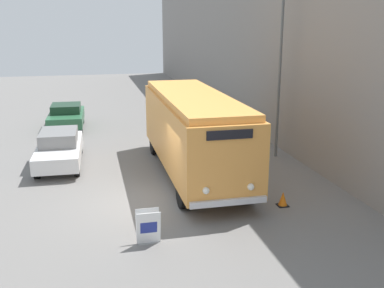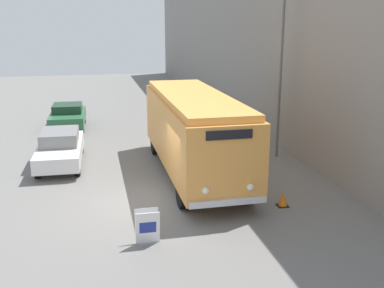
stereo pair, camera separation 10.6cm
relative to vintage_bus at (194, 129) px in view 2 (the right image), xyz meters
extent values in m
plane|color=slate|center=(-2.39, -2.53, -1.87)|extent=(80.00, 80.00, 0.00)
cube|color=gray|center=(5.16, 7.47, 2.48)|extent=(0.30, 60.00, 8.71)
cylinder|color=black|center=(-1.14, -3.26, -1.32)|extent=(0.28, 1.10, 1.10)
cylinder|color=black|center=(1.14, -3.26, -1.32)|extent=(0.28, 1.10, 1.10)
cylinder|color=black|center=(-1.14, 3.27, -1.32)|extent=(0.28, 1.10, 1.10)
cylinder|color=black|center=(1.14, 3.27, -1.32)|extent=(0.28, 1.10, 1.10)
cube|color=#EF9E47|center=(0.00, 0.01, -0.08)|extent=(2.59, 9.32, 2.49)
cube|color=#FEA74B|center=(0.00, 0.01, 1.29)|extent=(2.38, 8.95, 0.24)
cube|color=silver|center=(0.00, -4.72, -1.20)|extent=(2.46, 0.12, 0.20)
sphere|color=white|center=(-0.71, -4.69, -0.77)|extent=(0.22, 0.22, 0.22)
sphere|color=white|center=(0.71, -4.69, -0.77)|extent=(0.22, 0.22, 0.22)
cube|color=black|center=(0.00, -4.68, 0.92)|extent=(1.43, 0.06, 0.28)
cube|color=gray|center=(-2.58, -5.49, -1.87)|extent=(0.60, 0.21, 0.01)
cube|color=white|center=(-2.58, -5.57, -1.39)|extent=(0.67, 0.20, 0.98)
cube|color=white|center=(-2.58, -5.40, -1.39)|extent=(0.67, 0.20, 0.98)
cube|color=navy|center=(-2.58, -5.59, -1.36)|extent=(0.47, 0.07, 0.34)
cylinder|color=#595E60|center=(4.27, 1.59, 1.88)|extent=(0.12, 0.12, 7.50)
cylinder|color=black|center=(-6.17, 0.86, -1.56)|extent=(0.22, 0.63, 0.63)
cylinder|color=black|center=(-4.63, 0.82, -1.56)|extent=(0.22, 0.63, 0.63)
cylinder|color=black|center=(-6.08, 4.20, -1.56)|extent=(0.22, 0.63, 0.63)
cylinder|color=black|center=(-4.55, 4.16, -1.56)|extent=(0.22, 0.63, 0.63)
cube|color=silver|center=(-5.36, 2.51, -1.26)|extent=(1.92, 4.79, 0.61)
cube|color=gray|center=(-5.35, 2.63, -0.67)|extent=(1.58, 2.17, 0.56)
cylinder|color=black|center=(-6.18, 8.30, -1.55)|extent=(0.22, 0.65, 0.65)
cylinder|color=black|center=(-4.55, 8.25, -1.55)|extent=(0.22, 0.65, 0.65)
cylinder|color=black|center=(-6.11, 10.94, -1.55)|extent=(0.22, 0.65, 0.65)
cylinder|color=black|center=(-4.47, 10.90, -1.55)|extent=(0.22, 0.65, 0.65)
cube|color=#2D6642|center=(-5.33, 9.60, -1.24)|extent=(2.02, 4.10, 0.61)
cube|color=#193824|center=(-5.32, 9.70, -0.70)|extent=(1.67, 1.87, 0.46)
cube|color=black|center=(2.18, -3.89, -1.86)|extent=(0.36, 0.36, 0.03)
cone|color=orange|center=(2.18, -3.89, -1.61)|extent=(0.30, 0.30, 0.47)
camera|label=1|loc=(-3.98, -16.91, 4.12)|focal=42.00mm
camera|label=2|loc=(-3.87, -16.93, 4.12)|focal=42.00mm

